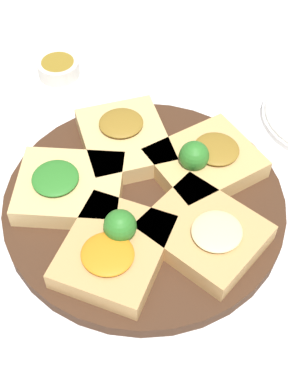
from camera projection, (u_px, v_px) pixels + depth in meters
ground_plane at (144, 207)px, 0.82m from camera, size 3.00×3.00×0.00m
serving_board at (144, 203)px, 0.82m from camera, size 0.43×0.43×0.02m
focaccia_slice_0 at (124, 139)px, 0.86m from camera, size 0.20×0.19×0.04m
focaccia_slice_1 at (69, 187)px, 0.80m from camera, size 0.15×0.17×0.04m
focaccia_slice_2 at (114, 248)px, 0.73m from camera, size 0.17×0.15×0.07m
focaccia_slice_3 at (205, 232)px, 0.75m from camera, size 0.19×0.20×0.04m
focaccia_slice_4 at (205, 161)px, 0.83m from camera, size 0.20×0.20×0.07m
dipping_bowl at (58, 68)px, 1.01m from camera, size 0.08×0.08×0.03m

